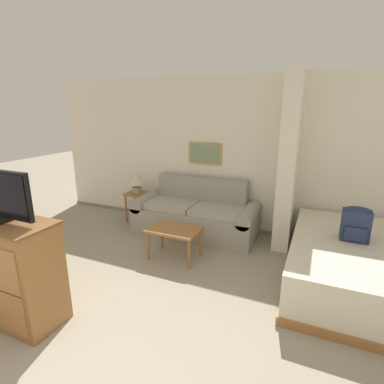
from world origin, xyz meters
The scene contains 9 objects.
wall_back centered at (0.00, 3.83, 1.29)m, with size 6.96×0.16×2.60m.
wall_partition_pillar centered at (1.03, 3.47, 1.30)m, with size 0.24×0.61×2.60m.
couch centered at (-0.41, 3.36, 0.33)m, with size 2.10×0.84×0.91m.
coffee_table centered at (-0.33, 2.39, 0.39)m, with size 0.72×0.48×0.45m.
side_table centered at (-1.62, 3.41, 0.44)m, with size 0.37×0.37×0.56m.
table_lamp centered at (-1.62, 3.41, 0.79)m, with size 0.30×0.30×0.36m.
tv_dresser centered at (-1.26, 0.60, 0.53)m, with size 1.11×0.49×1.06m.
bed centered at (2.10, 2.64, 0.28)m, with size 1.76×2.19×0.56m.
backpack centered at (1.92, 2.70, 0.77)m, with size 0.31×0.20×0.42m.
Camera 1 is at (1.47, -1.08, 2.08)m, focal length 28.00 mm.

